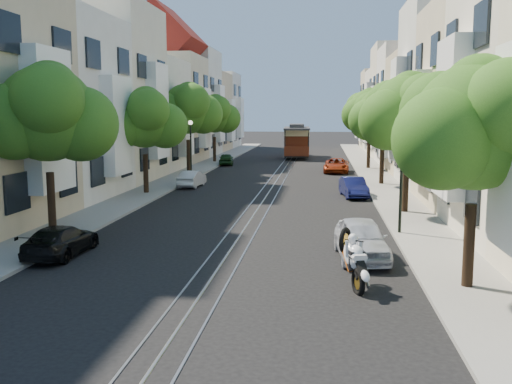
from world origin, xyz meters
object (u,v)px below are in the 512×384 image
(parked_car_e_mid, at_px, (354,187))
(tree_e_c, at_px, (384,116))
(tree_w_d, at_px, (215,115))
(tree_w_c, at_px, (188,110))
(parked_car_w_near, at_px, (61,241))
(tree_w_a, at_px, (48,116))
(lamp_east, at_px, (402,164))
(parked_car_w_far, at_px, (226,159))
(lamp_west, at_px, (191,140))
(tree_w_b, at_px, (145,120))
(cable_car, at_px, (297,140))
(parked_car_e_far, at_px, (336,166))
(parked_car_e_near, at_px, (361,239))
(tree_e_a, at_px, (478,130))
(tree_e_b, at_px, (409,115))
(tree_e_d, at_px, (370,112))
(parked_car_w_mid, at_px, (192,179))
(sportbike_rider, at_px, (353,258))

(parked_car_e_mid, bearing_deg, tree_e_c, 61.13)
(tree_w_d, bearing_deg, tree_w_c, -90.00)
(parked_car_w_near, bearing_deg, tree_w_a, -58.75)
(lamp_east, distance_m, parked_car_e_mid, 10.60)
(parked_car_w_far, bearing_deg, lamp_west, 79.05)
(tree_w_b, bearing_deg, tree_w_d, 90.00)
(cable_car, bearing_deg, tree_w_c, -115.47)
(tree_w_d, distance_m, parked_car_e_far, 14.71)
(tree_w_d, relative_size, parked_car_e_near, 1.66)
(tree_w_c, distance_m, parked_car_e_near, 27.78)
(parked_car_w_far, bearing_deg, tree_w_a, 79.77)
(tree_w_b, height_order, parked_car_w_far, tree_w_b)
(tree_w_b, bearing_deg, lamp_west, 84.03)
(tree_w_d, bearing_deg, tree_e_a, -69.73)
(parked_car_e_near, bearing_deg, tree_w_c, 110.76)
(parked_car_w_near, bearing_deg, lamp_east, -157.70)
(tree_w_d, distance_m, lamp_west, 14.11)
(tree_e_b, relative_size, tree_w_c, 0.94)
(tree_e_c, relative_size, tree_w_d, 1.00)
(parked_car_e_mid, bearing_deg, tree_e_b, -74.92)
(tree_w_b, bearing_deg, tree_w_c, 90.00)
(tree_e_b, bearing_deg, parked_car_w_far, 117.81)
(tree_w_c, xyz_separation_m, parked_car_e_near, (11.66, -24.82, -4.40))
(tree_e_a, height_order, lamp_west, tree_e_a)
(tree_w_d, height_order, lamp_east, tree_w_d)
(tree_e_d, bearing_deg, tree_e_c, -90.00)
(tree_e_a, relative_size, tree_e_b, 0.94)
(tree_e_c, distance_m, parked_car_e_far, 9.23)
(tree_e_d, height_order, parked_car_w_far, tree_e_d)
(tree_e_a, relative_size, tree_w_b, 1.00)
(tree_w_d, height_order, lamp_west, tree_w_d)
(parked_car_e_mid, height_order, parked_car_w_mid, parked_car_e_mid)
(tree_e_d, height_order, tree_w_d, tree_e_d)
(tree_e_d, height_order, lamp_east, tree_e_d)
(tree_e_c, bearing_deg, tree_w_b, -157.38)
(lamp_east, bearing_deg, parked_car_w_near, -158.63)
(tree_w_d, relative_size, sportbike_rider, 3.41)
(tree_e_a, bearing_deg, parked_car_e_far, 95.31)
(tree_e_a, distance_m, lamp_east, 7.26)
(tree_w_a, height_order, lamp_east, tree_w_a)
(tree_e_d, xyz_separation_m, tree_w_a, (-14.40, -29.00, -0.13))
(tree_w_c, height_order, parked_car_w_mid, tree_w_c)
(tree_e_a, xyz_separation_m, tree_w_b, (-14.40, 17.00, 0.00))
(tree_e_d, xyz_separation_m, parked_car_w_far, (-12.86, 2.38, -4.32))
(parked_car_w_mid, bearing_deg, tree_e_c, -166.69)
(tree_w_c, distance_m, sportbike_rider, 30.69)
(lamp_east, height_order, lamp_west, same)
(tree_w_b, xyz_separation_m, parked_car_e_near, (11.66, -13.82, -3.73))
(tree_e_d, bearing_deg, parked_car_w_near, -112.13)
(tree_e_d, xyz_separation_m, parked_car_w_mid, (-12.52, -13.31, -4.32))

